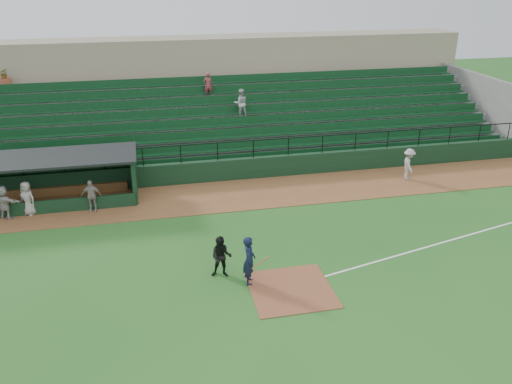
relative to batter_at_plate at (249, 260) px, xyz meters
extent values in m
plane|color=#22591D|center=(1.40, 0.20, -0.97)|extent=(90.00, 90.00, 0.00)
cube|color=brown|center=(1.40, 8.20, -0.95)|extent=(40.00, 4.00, 0.03)
cube|color=brown|center=(1.40, -0.80, -0.95)|extent=(3.00, 3.00, 0.03)
cube|color=white|center=(9.40, 1.40, -0.96)|extent=(17.49, 4.44, 0.01)
cube|color=black|center=(1.40, 10.40, -0.37)|extent=(36.00, 0.35, 1.20)
cylinder|color=black|center=(1.40, 10.40, 1.23)|extent=(36.00, 0.06, 0.06)
cube|color=slate|center=(1.40, 15.30, 0.83)|extent=(36.00, 9.00, 3.60)
cube|color=#0F3A1B|center=(1.40, 14.80, 1.28)|extent=(34.56, 8.00, 4.05)
cube|color=slate|center=(19.40, 15.35, 1.13)|extent=(0.35, 9.50, 4.20)
cube|color=gray|center=(1.40, 21.80, 2.23)|extent=(38.00, 3.00, 6.40)
cube|color=slate|center=(1.40, 19.80, 2.73)|extent=(36.00, 2.00, 0.20)
cylinder|color=#A55138|center=(-11.82, 19.70, 3.13)|extent=(0.70, 0.70, 0.60)
imported|color=#2D5923|center=(-11.82, 19.70, 3.76)|extent=(0.59, 0.51, 0.66)
imported|color=#B5B5B5|center=(2.60, 15.10, 2.18)|extent=(0.87, 0.68, 1.79)
imported|color=brown|center=(0.85, 17.10, 2.98)|extent=(0.58, 0.38, 1.60)
cube|color=black|center=(-8.35, 10.60, 0.18)|extent=(8.50, 0.20, 2.30)
cube|color=black|center=(-4.10, 9.30, 0.18)|extent=(0.20, 2.60, 2.30)
cube|color=black|center=(-8.35, 9.30, 1.39)|extent=(8.90, 3.20, 0.12)
cube|color=olive|center=(-8.35, 10.20, -0.72)|extent=(7.65, 0.40, 0.50)
cube|color=black|center=(-8.35, 7.95, -0.62)|extent=(8.50, 0.12, 0.70)
imported|color=black|center=(0.00, 0.00, 0.00)|extent=(0.58, 0.78, 1.93)
cylinder|color=olive|center=(0.40, -0.20, -0.02)|extent=(0.79, 0.34, 0.35)
imported|color=black|center=(-0.94, 0.68, -0.13)|extent=(0.95, 0.82, 1.67)
imported|color=#A7A29C|center=(10.74, 8.32, -0.06)|extent=(0.88, 1.24, 1.75)
imported|color=#99948F|center=(-6.17, 7.79, -0.14)|extent=(0.96, 0.47, 1.59)
imported|color=#A29C98|center=(-9.08, 8.00, -0.10)|extent=(0.98, 0.89, 1.68)
imported|color=#A7A19C|center=(-10.07, 7.76, -0.11)|extent=(1.57, 1.18, 1.65)
camera|label=1|loc=(-3.35, -16.40, 9.96)|focal=36.70mm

